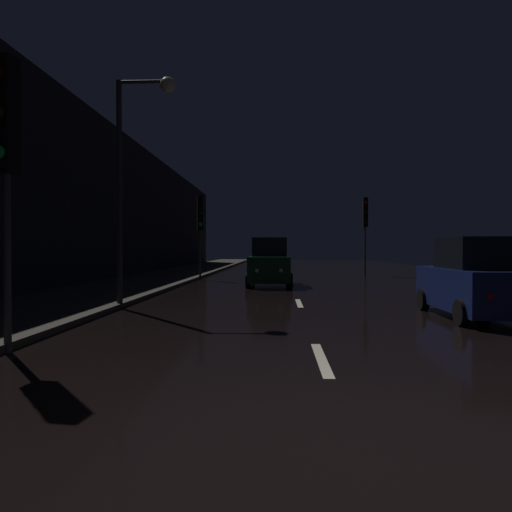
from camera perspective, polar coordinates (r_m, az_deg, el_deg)
ground at (r=28.66m, az=4.02°, el=-2.57°), size 26.98×84.00×0.02m
sidewalk_left at (r=29.40m, az=-10.35°, el=-2.33°), size 4.40×84.00×0.15m
building_facade_left at (r=26.86m, az=-17.52°, el=6.18°), size 0.80×63.00×8.42m
lane_centerline at (r=19.87m, az=4.62°, el=-4.04°), size 0.16×27.77×0.01m
traffic_light_far_left at (r=25.94m, az=-6.93°, el=4.54°), size 0.38×0.48×4.67m
traffic_light_far_right at (r=30.69m, az=13.35°, el=4.51°), size 0.32×0.46×5.03m
traffic_light_near_left at (r=8.73m, az=-28.57°, el=12.69°), size 0.35×0.47×4.83m
streetlamp_overhead at (r=13.87m, az=-14.61°, el=12.13°), size 1.70×0.44×6.57m
car_approaching_headlights at (r=21.63m, az=1.70°, el=-0.95°), size 2.04×4.42×2.23m
car_parked_right_near at (r=12.64m, az=25.34°, el=-2.81°), size 1.82×3.94×1.99m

